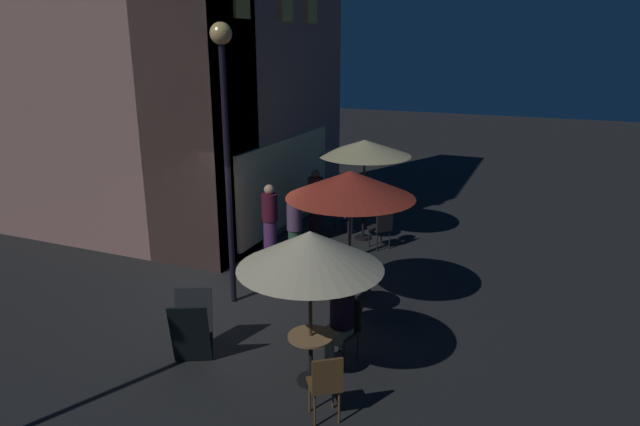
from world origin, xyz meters
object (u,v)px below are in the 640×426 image
object	(u,v)px
patio_umbrella_1	(351,185)
patron_seated_0	(344,204)
cafe_table_1	(349,284)
patio_umbrella_0	(365,148)
cafe_chair_0	(341,207)
patron_standing_4	(270,224)
patron_seated_1	(340,316)
cafe_chair_3	(346,323)
patron_standing_3	(315,205)
patron_standing_2	(294,231)
cafe_table_0	(363,216)
street_lamp_near_corner	(225,110)
cafe_chair_4	(326,382)
cafe_chair_2	(339,268)
cafe_table_2	(311,351)
patio_umbrella_2	(310,251)
cafe_chair_1	(382,225)
menu_sandwich_board	(192,329)

from	to	relation	value
patio_umbrella_1	patron_seated_0	world-z (taller)	patio_umbrella_1
cafe_table_1	patio_umbrella_0	xyz separation A→B (m)	(3.78, 1.02, 1.63)
cafe_chair_0	patron_standing_4	xyz separation A→B (m)	(-2.63, 0.59, 0.29)
cafe_chair_0	patron_seated_1	size ratio (longest dim) A/B	0.75
cafe_chair_3	cafe_table_1	bearing A→B (deg)	-145.84
patron_seated_0	patron_standing_3	size ratio (longest dim) A/B	0.74
patron_standing_2	cafe_table_1	bearing A→B (deg)	72.36
cafe_table_0	patron_seated_1	size ratio (longest dim) A/B	0.62
street_lamp_near_corner	cafe_table_1	distance (m)	3.58
street_lamp_near_corner	cafe_chair_4	bearing A→B (deg)	-131.25
cafe_chair_2	patron_seated_1	world-z (taller)	patron_seated_1
patron_standing_2	patio_umbrella_1	bearing A→B (deg)	72.36
cafe_chair_3	patron_standing_3	bearing A→B (deg)	-135.92
patio_umbrella_0	patron_seated_0	bearing A→B (deg)	59.39
patio_umbrella_1	cafe_table_2	bearing A→B (deg)	-174.15
patio_umbrella_0	patio_umbrella_2	xyz separation A→B (m)	(-5.89, -1.24, -0.25)
cafe_chair_3	patron_standing_3	distance (m)	5.31
patio_umbrella_0	cafe_chair_4	distance (m)	7.02
cafe_chair_1	cafe_chair_3	xyz separation A→B (m)	(-4.59, -0.84, -0.02)
cafe_table_0	patio_umbrella_0	bearing A→B (deg)	0.00
cafe_table_2	patio_umbrella_2	xyz separation A→B (m)	(-0.00, 0.00, 1.46)
cafe_table_0	patron_standing_4	xyz separation A→B (m)	(-2.19, 1.33, 0.29)
cafe_table_0	cafe_table_2	size ratio (longest dim) A/B	1.11
cafe_chair_1	patron_seated_0	world-z (taller)	patron_seated_0
cafe_chair_4	patron_seated_1	world-z (taller)	patron_seated_1
cafe_table_1	patron_seated_1	distance (m)	1.53
patio_umbrella_2	cafe_chair_2	bearing A→B (deg)	13.34
cafe_chair_2	patron_standing_4	xyz separation A→B (m)	(0.93, 1.91, 0.33)
patron_seated_0	cafe_table_0	bearing A→B (deg)	0.00
menu_sandwich_board	cafe_chair_3	xyz separation A→B (m)	(0.95, -2.04, 0.04)
patron_seated_1	patron_standing_3	bearing A→B (deg)	-136.97
patron_seated_0	patron_standing_4	size ratio (longest dim) A/B	0.73
cafe_table_1	cafe_chair_3	world-z (taller)	cafe_chair_3
cafe_chair_1	patron_standing_2	size ratio (longest dim) A/B	0.57
street_lamp_near_corner	patron_standing_4	xyz separation A→B (m)	(1.93, 0.25, -2.58)
patio_umbrella_0	patio_umbrella_2	world-z (taller)	patio_umbrella_0
patron_seated_1	patron_standing_3	distance (m)	5.40
cafe_table_2	patron_standing_3	distance (m)	5.92
street_lamp_near_corner	cafe_table_2	world-z (taller)	street_lamp_near_corner
patio_umbrella_2	patron_standing_2	distance (m)	4.07
cafe_table_1	patron_standing_3	distance (m)	3.94
cafe_table_1	cafe_chair_2	distance (m)	0.79
street_lamp_near_corner	patio_umbrella_0	bearing A→B (deg)	-14.61
patio_umbrella_2	cafe_chair_1	size ratio (longest dim) A/B	2.24
patron_seated_0	patron_seated_1	size ratio (longest dim) A/B	0.97
cafe_table_0	menu_sandwich_board	bearing A→B (deg)	174.51
street_lamp_near_corner	patron_seated_0	world-z (taller)	street_lamp_near_corner
patron_standing_4	cafe_chair_4	bearing A→B (deg)	-24.71
cafe_table_1	patio_umbrella_1	world-z (taller)	patio_umbrella_1
patron_seated_0	menu_sandwich_board	bearing A→B (deg)	-59.09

